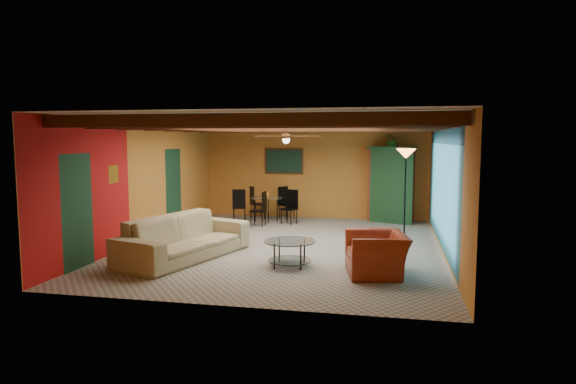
% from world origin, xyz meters
% --- Properties ---
extents(room, '(6.52, 8.01, 2.71)m').
position_xyz_m(room, '(0.00, 0.11, 2.36)').
color(room, gray).
rests_on(room, ground).
extents(sofa, '(1.90, 3.05, 0.83)m').
position_xyz_m(sofa, '(-1.68, -1.51, 0.42)').
color(sofa, '#968660').
rests_on(sofa, ground).
extents(armchair, '(1.17, 1.28, 0.72)m').
position_xyz_m(armchair, '(1.98, -1.94, 0.36)').
color(armchair, maroon).
rests_on(armchair, ground).
extents(coffee_table, '(0.97, 0.97, 0.48)m').
position_xyz_m(coffee_table, '(0.42, -1.68, 0.24)').
color(coffee_table, silver).
rests_on(coffee_table, ground).
extents(dining_table, '(2.31, 2.31, 0.93)m').
position_xyz_m(dining_table, '(-1.20, 3.01, 0.47)').
color(dining_table, silver).
rests_on(dining_table, ground).
extents(armoire, '(1.28, 0.93, 2.03)m').
position_xyz_m(armoire, '(2.20, 3.70, 1.02)').
color(armoire, maroon).
rests_on(armoire, ground).
extents(floor_lamp, '(0.56, 0.56, 2.10)m').
position_xyz_m(floor_lamp, '(2.50, 0.83, 1.05)').
color(floor_lamp, black).
rests_on(floor_lamp, ground).
extents(ceiling_fan, '(1.50, 1.50, 0.44)m').
position_xyz_m(ceiling_fan, '(0.00, 0.00, 2.36)').
color(ceiling_fan, '#472614').
rests_on(ceiling_fan, ceiling).
extents(painting, '(1.05, 0.03, 0.65)m').
position_xyz_m(painting, '(-0.90, 3.96, 1.65)').
color(painting, black).
rests_on(painting, wall_back).
extents(potted_plant, '(0.57, 0.54, 0.50)m').
position_xyz_m(potted_plant, '(2.20, 3.70, 2.28)').
color(potted_plant, '#26661E').
rests_on(potted_plant, armoire).
extents(vase, '(0.24, 0.24, 0.21)m').
position_xyz_m(vase, '(-1.20, 3.01, 1.04)').
color(vase, orange).
rests_on(vase, dining_table).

